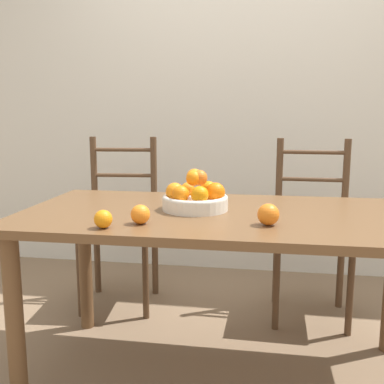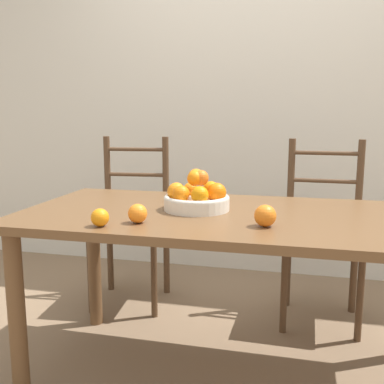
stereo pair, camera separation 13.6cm
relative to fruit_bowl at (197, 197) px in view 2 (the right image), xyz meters
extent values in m
plane|color=#7F664C|center=(0.13, -0.02, -0.81)|extent=(12.00, 12.00, 0.00)
cube|color=silver|center=(0.13, 1.42, 0.49)|extent=(8.00, 0.06, 2.60)
cube|color=brown|center=(0.13, -0.02, -0.07)|extent=(1.72, 0.86, 0.03)
cylinder|color=brown|center=(-0.65, -0.37, -0.45)|extent=(0.07, 0.07, 0.72)
cylinder|color=brown|center=(-0.65, 0.32, -0.45)|extent=(0.07, 0.07, 0.72)
cylinder|color=silver|center=(0.00, 0.00, -0.03)|extent=(0.28, 0.28, 0.05)
torus|color=silver|center=(0.00, 0.00, 0.00)|extent=(0.28, 0.28, 0.02)
sphere|color=orange|center=(0.09, 0.00, 0.02)|extent=(0.08, 0.08, 0.08)
sphere|color=orange|center=(0.05, 0.08, 0.02)|extent=(0.07, 0.07, 0.07)
sphere|color=orange|center=(-0.05, 0.08, 0.02)|extent=(0.06, 0.06, 0.06)
sphere|color=orange|center=(-0.09, -0.01, 0.02)|extent=(0.08, 0.08, 0.08)
sphere|color=orange|center=(-0.05, -0.07, 0.02)|extent=(0.07, 0.07, 0.07)
sphere|color=orange|center=(0.03, -0.08, 0.02)|extent=(0.07, 0.07, 0.07)
sphere|color=orange|center=(0.02, 0.00, 0.08)|extent=(0.07, 0.07, 0.07)
sphere|color=orange|center=(-0.01, 0.01, 0.09)|extent=(0.07, 0.07, 0.07)
sphere|color=orange|center=(0.00, -0.02, 0.08)|extent=(0.07, 0.07, 0.07)
sphere|color=orange|center=(-0.17, -0.28, -0.02)|extent=(0.07, 0.07, 0.07)
sphere|color=orange|center=(-0.28, -0.36, -0.02)|extent=(0.07, 0.07, 0.07)
sphere|color=orange|center=(0.31, -0.22, -0.02)|extent=(0.08, 0.08, 0.08)
cylinder|color=#513823|center=(-0.74, 0.44, -0.58)|extent=(0.04, 0.04, 0.45)
cylinder|color=#513823|center=(-0.36, 0.48, -0.58)|extent=(0.04, 0.04, 0.45)
cylinder|color=#513823|center=(-0.77, 0.80, -0.30)|extent=(0.04, 0.04, 1.02)
cylinder|color=#513823|center=(-0.39, 0.84, -0.30)|extent=(0.04, 0.04, 1.02)
cube|color=#513823|center=(-0.57, 0.64, -0.34)|extent=(0.46, 0.44, 0.04)
cylinder|color=#513823|center=(-0.58, 0.82, -0.19)|extent=(0.38, 0.06, 0.02)
cylinder|color=#513823|center=(-0.58, 0.82, -0.03)|extent=(0.38, 0.06, 0.02)
cylinder|color=#513823|center=(-0.58, 0.82, 0.13)|extent=(0.38, 0.06, 0.02)
cylinder|color=#513823|center=(0.37, 0.46, -0.58)|extent=(0.04, 0.04, 0.45)
cylinder|color=#513823|center=(0.75, 0.45, -0.58)|extent=(0.04, 0.04, 0.45)
cylinder|color=#513823|center=(0.38, 0.82, -0.30)|extent=(0.04, 0.04, 1.02)
cylinder|color=#513823|center=(0.76, 0.81, -0.30)|extent=(0.04, 0.04, 1.02)
cube|color=#513823|center=(0.56, 0.64, -0.34)|extent=(0.43, 0.41, 0.04)
cylinder|color=#513823|center=(0.57, 0.82, -0.19)|extent=(0.38, 0.03, 0.02)
cylinder|color=#513823|center=(0.57, 0.82, -0.03)|extent=(0.38, 0.03, 0.02)
cylinder|color=#513823|center=(0.57, 0.82, 0.13)|extent=(0.38, 0.03, 0.02)
camera|label=1|loc=(0.29, -1.87, 0.35)|focal=42.00mm
camera|label=2|loc=(0.42, -1.84, 0.35)|focal=42.00mm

